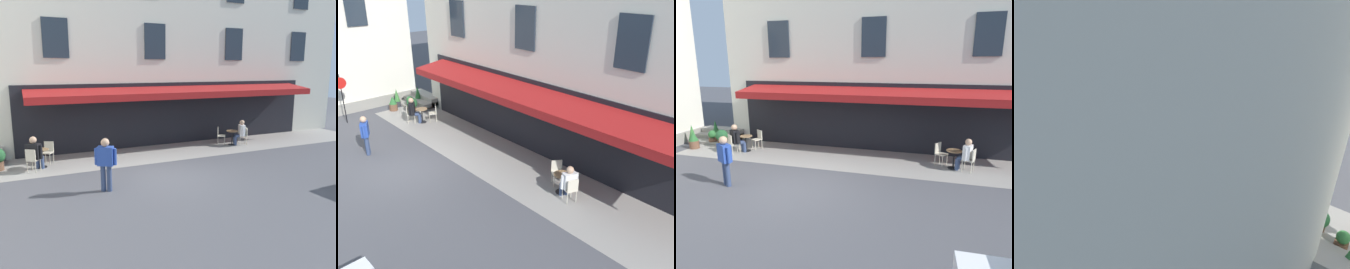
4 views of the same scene
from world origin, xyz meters
TOP-DOWN VIEW (x-y plane):
  - ground_plane at (0.00, 0.00)m, footprint 70.00×70.00m
  - sidewalk_cafe_terrace at (-3.25, -3.40)m, footprint 20.50×3.20m
  - back_alley_steps at (6.60, -4.59)m, footprint 2.40×1.75m
  - cafe_table_near_entrance at (4.02, -3.13)m, footprint 0.60×0.60m
  - cafe_chair_cream_facing_street at (4.38, -2.61)m, footprint 0.56×0.56m
  - cafe_chair_cream_under_awning at (3.71, -3.69)m, footprint 0.54×0.54m
  - cafe_table_mid_terrace at (-5.28, -3.33)m, footprint 0.60×0.60m
  - cafe_chair_cream_kerbside at (-5.86, -3.10)m, footprint 0.52×0.52m
  - cafe_chair_cream_back_row at (-4.75, -3.69)m, footprint 0.56×0.56m
  - seated_patron_in_black at (4.25, -2.79)m, footprint 0.67×0.69m
  - seated_companion_in_white at (-5.66, -3.18)m, footprint 0.62×0.62m
  - walking_pedestrian_in_blue at (2.31, 0.51)m, footprint 0.64×0.49m
  - no_parking_sign at (6.62, -0.14)m, footprint 0.14×0.58m
  - potted_plant_mid_terrace at (7.33, -3.37)m, footprint 0.37×0.37m
  - potted_plant_entrance_left at (6.39, -3.73)m, footprint 0.42×0.42m
  - potted_plant_entrance_right at (6.79, -4.47)m, footprint 0.39×0.39m
  - potted_plant_by_steps at (5.59, -3.43)m, footprint 0.59×0.59m
  - potted_plant_under_sign at (6.76, -2.84)m, footprint 0.45×0.45m

SIDE VIEW (x-z plane):
  - ground_plane at x=0.00m, z-range 0.00..0.00m
  - sidewalk_cafe_terrace at x=-3.25m, z-range 0.00..0.01m
  - back_alley_steps at x=6.60m, z-range -0.06..0.54m
  - potted_plant_entrance_left at x=6.39m, z-range 0.00..0.73m
  - potted_plant_under_sign at x=6.76m, z-range -0.01..0.84m
  - cafe_table_near_entrance at x=4.02m, z-range 0.12..0.87m
  - cafe_table_mid_terrace at x=-5.28m, z-range 0.12..0.87m
  - potted_plant_by_steps at x=5.59m, z-range 0.05..0.94m
  - potted_plant_mid_terrace at x=7.33m, z-range -0.01..1.03m
  - potted_plant_entrance_right at x=6.79m, z-range -0.01..1.09m
  - cafe_chair_cream_facing_street at x=4.38m, z-range 0.09..1.00m
  - cafe_chair_cream_under_awning at x=3.71m, z-range 0.09..1.00m
  - cafe_chair_cream_kerbside at x=-5.86m, z-range 0.09..1.00m
  - cafe_chair_cream_back_row at x=-4.75m, z-range 0.09..1.00m
  - seated_companion_in_white at x=-5.66m, z-range 0.05..1.35m
  - seated_patron_in_black at x=4.25m, z-range 0.04..1.40m
  - walking_pedestrian_in_blue at x=2.31m, z-range 0.15..1.88m
  - no_parking_sign at x=6.62m, z-range 0.49..3.09m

